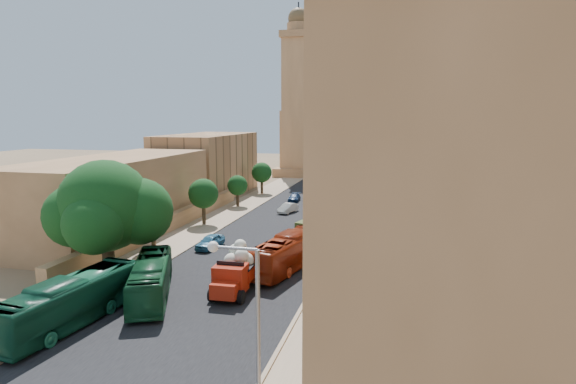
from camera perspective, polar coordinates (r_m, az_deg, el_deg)
The scene contains 36 objects.
ground at distance 34.48m, azimuth -10.73°, elevation -13.32°, with size 260.00×260.00×0.00m, color brown.
road_surface at distance 61.82m, azimuth 0.89°, elevation -3.09°, with size 14.00×140.00×0.01m, color black.
sidewalk_east at distance 60.45m, azimuth 9.72°, elevation -3.50°, with size 5.00×140.00×0.01m, color #9C8166.
sidewalk_west at distance 64.58m, azimuth -7.36°, elevation -2.64°, with size 5.00×140.00×0.01m, color #9C8166.
kerb_east at distance 60.66m, azimuth 7.36°, elevation -3.35°, with size 0.25×140.00×0.12m, color #9C8166.
kerb_west at distance 63.71m, azimuth -5.26°, elevation -2.71°, with size 0.25×140.00×0.12m, color #9C8166.
townhouse_a at distance 26.83m, azimuth 18.61°, elevation -5.74°, with size 9.00×14.00×16.40m.
townhouse_b at distance 40.63m, azimuth 17.00°, elevation -1.80°, with size 9.00×14.00×14.90m.
townhouse_c at distance 54.28m, azimuth 16.33°, elevation 2.23°, with size 9.00×14.00×17.40m.
townhouse_d at distance 68.27m, azimuth 15.84°, elevation 2.96°, with size 9.00×14.00×15.90m.
corner_block at distance 13.72m, azimuth 25.84°, elevation -13.89°, with size 9.20×10.20×15.70m.
west_wall at distance 56.72m, azimuth -13.87°, elevation -3.55°, with size 1.00×40.00×1.80m, color #A6754B.
west_building_low at distance 57.22m, azimuth -19.81°, elevation -0.35°, with size 10.00×28.00×8.40m, color #936640.
west_building_mid at distance 79.84m, azimuth -9.49°, elevation 3.19°, with size 10.00×22.00×10.00m, color #B17D50.
church at distance 108.41m, azimuth 6.75°, elevation 7.17°, with size 28.00×22.50×36.30m.
ficus_tree at distance 40.80m, azimuth -20.71°, elevation -1.90°, with size 9.63×8.86×9.63m.
street_tree_a at distance 48.21m, azimuth -15.75°, elevation -3.03°, with size 3.12×3.12×4.80m.
street_tree_b at distance 58.65m, azimuth -10.00°, elevation -0.20°, with size 3.61×3.61×5.54m.
street_tree_c at distance 69.76m, azimuth -6.01°, elevation 0.77°, with size 2.93×2.93×4.50m.
street_tree_d at distance 80.98m, azimuth -3.13°, elevation 2.31°, with size 3.40×3.40×5.23m.
streetlamp at distance 19.52m, azimuth -4.96°, elevation -14.68°, with size 2.11×0.44×8.22m.
red_truck at distance 36.60m, azimuth -6.11°, elevation -9.14°, with size 2.72×6.44×3.71m.
olive_pickup at distance 52.25m, azimuth 2.96°, elevation -4.33°, with size 3.15×5.00×1.91m.
bus_green_south at distance 33.76m, azimuth -24.28°, elevation -11.71°, with size 2.56×10.96×3.05m, color #124B32.
bus_green_north at distance 36.58m, azimuth -15.93°, elevation -9.85°, with size 2.35×10.06×2.80m, color #154D29.
bus_red_east at distance 41.32m, azimuth -0.08°, elevation -7.16°, with size 2.50×10.67×2.97m, color maroon.
bus_cream_east at distance 53.64m, azimuth 5.98°, elevation -3.64°, with size 2.14×9.16×2.55m, color beige.
car_blue_a at distance 48.43m, azimuth -9.21°, elevation -5.83°, with size 1.60×3.99×1.36m, color teal.
car_white_a at distance 65.00m, azimuth -0.01°, elevation -1.92°, with size 1.34×3.84×1.26m, color beige.
car_cream at distance 55.96m, azimuth 4.74°, elevation -3.82°, with size 1.91×4.14×1.15m, color #FFF5B8.
car_dkblue at distance 73.69m, azimuth 0.75°, elevation -0.66°, with size 1.57×3.86×1.12m, color #0F254B.
car_white_b at distance 69.96m, azimuth 3.40°, elevation -1.18°, with size 1.40×3.48×1.19m, color silver.
car_blue_b at distance 88.64m, azimuth 2.56°, elevation 1.03°, with size 1.33×3.82×1.26m, color teal.
pedestrian_a at distance 45.62m, azimuth 9.58°, elevation -6.64°, with size 0.57×0.37×1.56m, color #28262C.
pedestrian_b at distance 24.70m, azimuth 4.59°, elevation -20.54°, with size 0.83×0.65×1.71m, color #342D27.
pedestrian_c at distance 47.47m, azimuth 10.08°, elevation -5.77°, with size 1.16×0.48×1.98m, color #2E2F32.
Camera 1 is at (13.58, -28.88, 13.06)m, focal length 30.00 mm.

